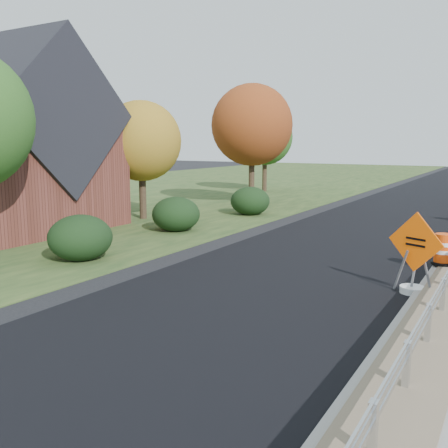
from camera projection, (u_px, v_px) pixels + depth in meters
The scene contains 11 objects.
grass_verge_near at pixel (118, 195), 36.56m from camera, with size 30.00×120.00×0.03m, color #26401B.
milled_overlay at pixel (394, 215), 26.72m from camera, with size 7.20×120.00×0.01m, color black.
hedge_south at pixel (80, 237), 16.32m from camera, with size 2.09×2.09×1.52m, color black.
hedge_mid at pixel (176, 214), 21.67m from camera, with size 2.09×2.09×1.52m, color black.
hedge_north at pixel (250, 201), 26.51m from camera, with size 2.09×2.09×1.52m, color black.
tree_near_yellow at pixel (141, 141), 24.62m from camera, with size 3.96×3.96×5.88m.
tree_near_red at pixel (252, 125), 30.25m from camera, with size 4.95×4.95×7.35m.
tree_near_back at pixel (265, 137), 38.66m from camera, with size 4.29×4.29×6.37m.
brick_house at pixel (0, 148), 22.43m from camera, with size 9.40×7.07×8.54m.
caution_sign at pixel (414, 273), 12.73m from camera, with size 1.43×0.64×2.12m.
barrel_median_near at pixel (443, 250), 14.83m from camera, with size 0.63×0.63×0.93m.
Camera 1 is at (1.21, -17.41, 3.84)m, focal length 40.00 mm.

